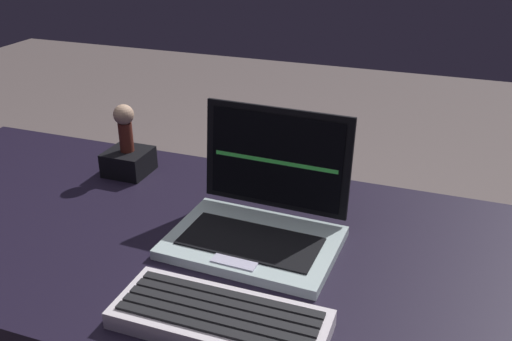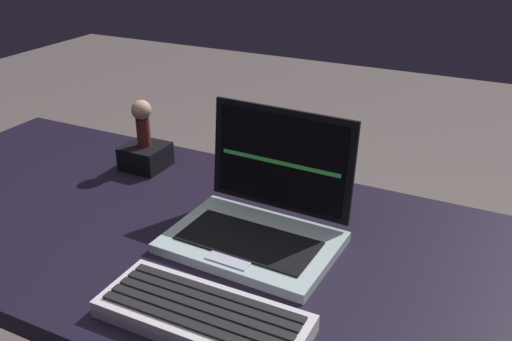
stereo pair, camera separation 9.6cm
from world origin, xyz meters
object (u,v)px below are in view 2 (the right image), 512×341
laptop_front (261,216)px  figurine (142,119)px  external_keyboard (203,315)px  figurine_stand (146,156)px

laptop_front → figurine: bearing=157.3°
laptop_front → external_keyboard: bearing=-83.6°
laptop_front → external_keyboard: size_ratio=0.97×
laptop_front → figurine_stand: 0.40m
figurine_stand → figurine: size_ratio=0.87×
laptop_front → figurine: (-0.37, 0.16, 0.07)m
figurine → laptop_front: bearing=-22.7°
laptop_front → figurine_stand: size_ratio=3.24×
laptop_front → figurine_stand: laptop_front is taller
external_keyboard → figurine: size_ratio=2.89×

